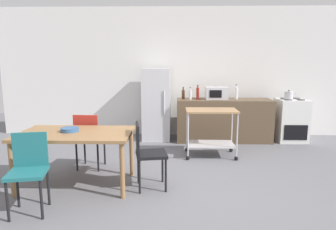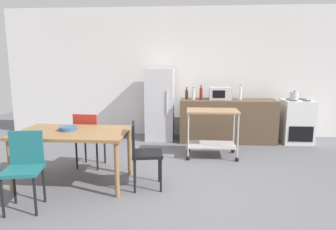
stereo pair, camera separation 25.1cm
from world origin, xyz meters
The scene contains 17 objects.
ground_plane centered at (0.00, 0.00, 0.00)m, with size 12.00×12.00×0.00m, color slate.
back_wall centered at (0.00, 3.20, 1.45)m, with size 8.40×0.12×2.90m, color white.
kitchen_counter centered at (0.90, 2.60, 0.45)m, with size 2.00×0.64×0.90m, color brown.
dining_table centered at (-1.47, 0.11, 0.67)m, with size 1.50×0.90×0.75m.
chair_teal centered at (-1.78, -0.61, 0.52)m, with size 0.47×0.47×0.89m.
chair_black centered at (-0.51, 0.05, 0.52)m, with size 0.46×0.46×0.89m.
chair_red centered at (-1.49, 0.76, 0.52)m, with size 0.43×0.43×0.89m.
stove_oven centered at (2.35, 2.62, 0.45)m, with size 0.60×0.61×0.92m.
refrigerator centered at (-0.55, 2.70, 0.78)m, with size 0.60×0.63×1.55m.
kitchen_cart centered at (0.51, 1.49, 0.57)m, with size 0.91×0.57×0.85m.
bottle_wine centered at (0.03, 2.63, 1.00)m, with size 0.06×0.06×0.26m.
bottle_soy_sauce centered at (0.18, 2.55, 1.01)m, with size 0.06×0.06×0.26m.
bottle_sparkling_water centered at (0.33, 2.55, 1.03)m, with size 0.06×0.06×0.31m.
microwave centered at (0.74, 2.63, 1.03)m, with size 0.46×0.35×0.26m.
bottle_hot_sauce centered at (1.16, 2.63, 1.03)m, with size 0.07×0.07×0.31m.
fruit_bowl centered at (-1.57, 0.15, 0.78)m, with size 0.24×0.24×0.05m, color #33598C.
kettle centered at (2.23, 2.52, 1.00)m, with size 0.24×0.17×0.19m.
Camera 1 is at (-0.13, -3.79, 1.67)m, focal length 32.15 mm.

